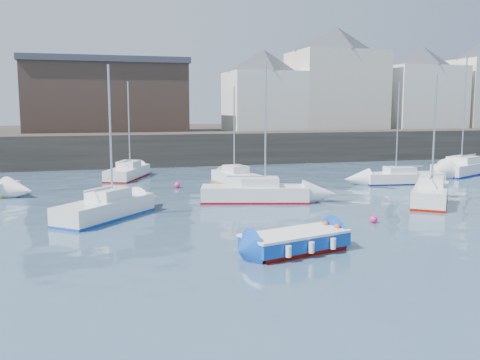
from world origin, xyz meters
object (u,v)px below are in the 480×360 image
object	(u,v)px
buoy_mid	(374,223)
sailboat_h	(128,172)
blue_dinghy	(295,241)
sailboat_f	(237,178)
sailboat_c	(431,194)
sailboat_d	(403,177)
buoy_far	(177,188)
sailboat_g	(465,167)
sailboat_a	(106,208)
sailboat_b	(255,193)
buoy_near	(250,235)

from	to	relation	value
buoy_mid	sailboat_h	bearing A→B (deg)	117.32
blue_dinghy	sailboat_f	size ratio (longest dim) A/B	0.64
sailboat_c	sailboat_d	xyz separation A→B (m)	(2.95, 7.49, -0.12)
buoy_far	buoy_mid	bearing A→B (deg)	-62.12
sailboat_g	sailboat_a	bearing A→B (deg)	-160.30
sailboat_a	sailboat_h	bearing A→B (deg)	82.07
sailboat_g	buoy_mid	distance (m)	22.39
sailboat_b	sailboat_f	size ratio (longest dim) A/B	1.15
sailboat_f	sailboat_b	bearing A→B (deg)	-96.83
sailboat_f	buoy_mid	world-z (taller)	sailboat_f
blue_dinghy	sailboat_g	size ratio (longest dim) A/B	0.47
sailboat_b	buoy_mid	world-z (taller)	sailboat_b
sailboat_d	buoy_mid	xyz separation A→B (m)	(-8.70, -11.25, -0.44)
sailboat_h	buoy_near	bearing A→B (deg)	-79.56
sailboat_g	buoy_mid	size ratio (longest dim) A/B	25.99
sailboat_f	sailboat_g	distance (m)	19.67
blue_dinghy	buoy_near	size ratio (longest dim) A/B	12.17
sailboat_f	buoy_near	size ratio (longest dim) A/B	18.94
sailboat_a	sailboat_b	distance (m)	8.83
sailboat_a	sailboat_h	world-z (taller)	sailboat_a
sailboat_c	buoy_far	xyz separation A→B (m)	(-12.93, 9.81, -0.56)
sailboat_a	sailboat_d	distance (m)	21.94
sailboat_a	sailboat_g	bearing A→B (deg)	19.70
sailboat_b	sailboat_c	xyz separation A→B (m)	(9.44, -3.22, 0.04)
sailboat_b	sailboat_d	distance (m)	13.11
sailboat_b	buoy_mid	size ratio (longest dim) A/B	21.91
sailboat_d	buoy_near	distance (m)	19.25
sailboat_h	buoy_far	size ratio (longest dim) A/B	17.99
sailboat_a	sailboat_c	bearing A→B (deg)	-2.27
sailboat_f	buoy_far	size ratio (longest dim) A/B	16.77
sailboat_a	sailboat_d	size ratio (longest dim) A/B	1.03
sailboat_d	sailboat_h	world-z (taller)	sailboat_h
sailboat_f	buoy_near	world-z (taller)	sailboat_f
sailboat_b	sailboat_h	size ratio (longest dim) A/B	1.07
sailboat_c	sailboat_g	size ratio (longest dim) A/B	0.78
blue_dinghy	sailboat_g	bearing A→B (deg)	39.97
sailboat_c	sailboat_h	world-z (taller)	sailboat_h
sailboat_d	sailboat_h	size ratio (longest dim) A/B	0.98
blue_dinghy	sailboat_h	size ratio (longest dim) A/B	0.60
sailboat_c	sailboat_g	bearing A→B (deg)	45.13
sailboat_b	sailboat_g	size ratio (longest dim) A/B	0.84
sailboat_h	buoy_mid	world-z (taller)	sailboat_h
sailboat_b	sailboat_g	world-z (taller)	sailboat_g
sailboat_c	blue_dinghy	bearing A→B (deg)	-145.97
buoy_far	sailboat_a	bearing A→B (deg)	-118.70
sailboat_b	sailboat_g	xyz separation A→B (m)	(20.47, 7.85, 0.02)
blue_dinghy	sailboat_h	distance (m)	23.76
sailboat_g	sailboat_h	xyz separation A→B (m)	(-26.84, 4.66, -0.05)
sailboat_d	buoy_mid	world-z (taller)	sailboat_d
sailboat_b	sailboat_d	bearing A→B (deg)	18.99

